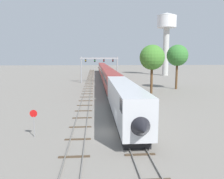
{
  "coord_description": "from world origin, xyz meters",
  "views": [
    {
      "loc": [
        -1.73,
        -23.83,
        8.22
      ],
      "look_at": [
        1.0,
        12.0,
        3.0
      ],
      "focal_mm": 36.27,
      "sensor_mm": 36.0,
      "label": 1
    }
  ],
  "objects_px": {
    "stop_sign": "(34,120)",
    "trackside_tree_mid": "(152,58)",
    "signal_gantry": "(99,64)",
    "water_tower": "(167,28)",
    "passenger_train": "(106,74)",
    "trackside_tree_left": "(177,56)"
  },
  "relations": [
    {
      "from": "passenger_train",
      "to": "signal_gantry",
      "type": "height_order",
      "value": "signal_gantry"
    },
    {
      "from": "water_tower",
      "to": "trackside_tree_mid",
      "type": "relative_size",
      "value": 2.48
    },
    {
      "from": "water_tower",
      "to": "trackside_tree_left",
      "type": "bearing_deg",
      "value": -103.82
    },
    {
      "from": "signal_gantry",
      "to": "passenger_train",
      "type": "bearing_deg",
      "value": 50.9
    },
    {
      "from": "passenger_train",
      "to": "stop_sign",
      "type": "height_order",
      "value": "passenger_train"
    },
    {
      "from": "signal_gantry",
      "to": "trackside_tree_mid",
      "type": "height_order",
      "value": "trackside_tree_mid"
    },
    {
      "from": "water_tower",
      "to": "trackside_tree_left",
      "type": "xyz_separation_m",
      "value": [
        -10.41,
        -42.31,
        -11.91
      ]
    },
    {
      "from": "passenger_train",
      "to": "trackside_tree_left",
      "type": "bearing_deg",
      "value": -48.14
    },
    {
      "from": "water_tower",
      "to": "trackside_tree_left",
      "type": "distance_m",
      "value": 45.17
    },
    {
      "from": "passenger_train",
      "to": "water_tower",
      "type": "bearing_deg",
      "value": 40.3
    },
    {
      "from": "signal_gantry",
      "to": "trackside_tree_left",
      "type": "distance_m",
      "value": 25.35
    },
    {
      "from": "stop_sign",
      "to": "trackside_tree_left",
      "type": "bearing_deg",
      "value": 50.77
    },
    {
      "from": "passenger_train",
      "to": "stop_sign",
      "type": "relative_size",
      "value": 39.88
    },
    {
      "from": "passenger_train",
      "to": "trackside_tree_left",
      "type": "height_order",
      "value": "trackside_tree_left"
    },
    {
      "from": "stop_sign",
      "to": "water_tower",
      "type": "bearing_deg",
      "value": 63.59
    },
    {
      "from": "stop_sign",
      "to": "trackside_tree_mid",
      "type": "relative_size",
      "value": 0.27
    },
    {
      "from": "signal_gantry",
      "to": "water_tower",
      "type": "relative_size",
      "value": 0.45
    },
    {
      "from": "signal_gantry",
      "to": "water_tower",
      "type": "height_order",
      "value": "water_tower"
    },
    {
      "from": "signal_gantry",
      "to": "trackside_tree_mid",
      "type": "distance_m",
      "value": 25.43
    },
    {
      "from": "signal_gantry",
      "to": "trackside_tree_mid",
      "type": "xyz_separation_m",
      "value": [
        11.18,
        -22.75,
        1.96
      ]
    },
    {
      "from": "signal_gantry",
      "to": "stop_sign",
      "type": "bearing_deg",
      "value": -98.92
    },
    {
      "from": "passenger_train",
      "to": "signal_gantry",
      "type": "bearing_deg",
      "value": -129.1
    }
  ]
}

